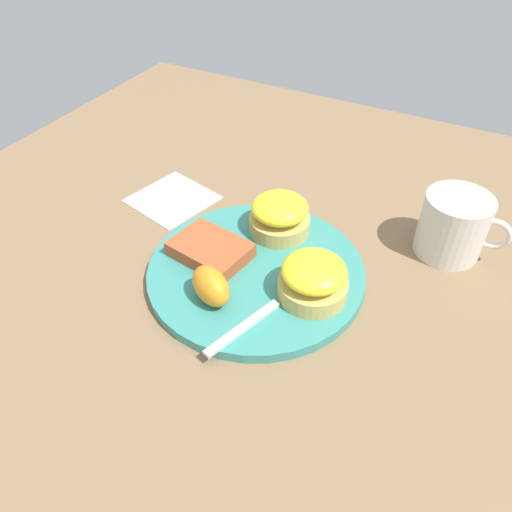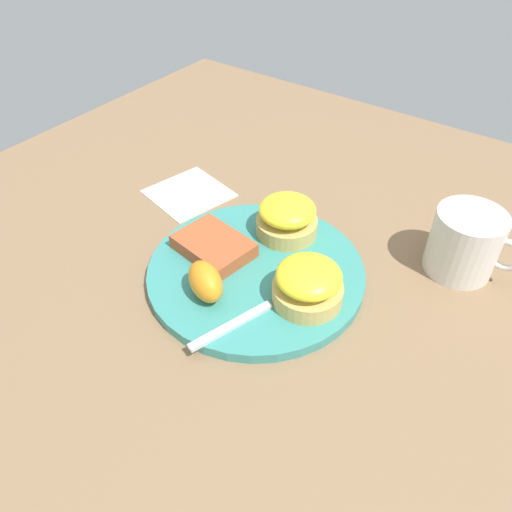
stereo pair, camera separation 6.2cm
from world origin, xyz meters
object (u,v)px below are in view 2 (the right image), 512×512
object	(u,v)px
sandwich_benedict_right	(287,218)
fork	(275,301)
hashbrown_patty	(214,246)
cup	(465,243)
sandwich_benedict_left	(308,284)
orange_wedge	(205,281)

from	to	relation	value
sandwich_benedict_right	fork	bearing A→B (deg)	-62.51
hashbrown_patty	cup	distance (m)	0.32
sandwich_benedict_left	hashbrown_patty	xyz separation A→B (m)	(-0.14, 0.00, -0.02)
fork	hashbrown_patty	bearing A→B (deg)	166.06
sandwich_benedict_right	fork	world-z (taller)	sandwich_benedict_right
hashbrown_patty	cup	world-z (taller)	cup
hashbrown_patty	fork	bearing A→B (deg)	-13.94
fork	cup	distance (m)	0.25
sandwich_benedict_left	orange_wedge	xyz separation A→B (m)	(-0.10, -0.06, -0.00)
orange_wedge	fork	size ratio (longest dim) A/B	0.30
sandwich_benedict_right	hashbrown_patty	xyz separation A→B (m)	(-0.06, -0.09, -0.02)
fork	cup	bearing A→B (deg)	53.09
cup	hashbrown_patty	bearing A→B (deg)	-147.31
sandwich_benedict_left	orange_wedge	distance (m)	0.12
sandwich_benedict_right	cup	bearing A→B (deg)	21.33
hashbrown_patty	fork	world-z (taller)	hashbrown_patty
sandwich_benedict_left	fork	bearing A→B (deg)	-136.48
sandwich_benedict_left	cup	size ratio (longest dim) A/B	0.72
hashbrown_patty	cup	bearing A→B (deg)	32.69
cup	orange_wedge	bearing A→B (deg)	-133.44
hashbrown_patty	orange_wedge	distance (m)	0.08
sandwich_benedict_left	orange_wedge	world-z (taller)	sandwich_benedict_left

